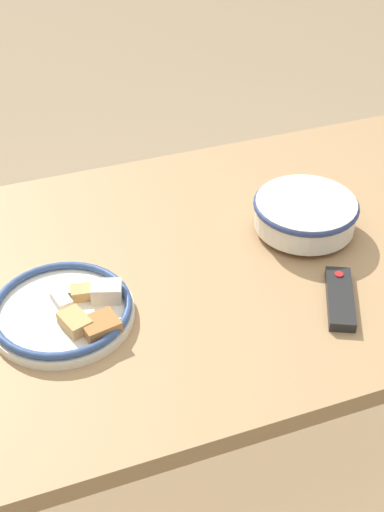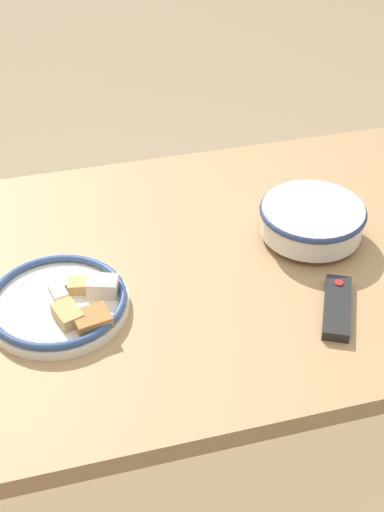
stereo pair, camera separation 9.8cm
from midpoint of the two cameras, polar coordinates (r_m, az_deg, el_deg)
ground_plane at (r=1.97m, az=2.78°, el=-17.00°), size 8.00×8.00×0.00m
dining_table at (r=1.49m, az=3.54°, el=-2.71°), size 1.54×0.84×0.73m
noodle_bowl at (r=1.50m, az=11.43°, el=2.83°), size 0.22×0.22×0.07m
food_plate at (r=1.32m, az=-8.37°, el=-3.78°), size 0.26×0.26×0.05m
tv_remote at (r=1.35m, az=13.59°, el=-4.06°), size 0.11×0.17×0.02m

